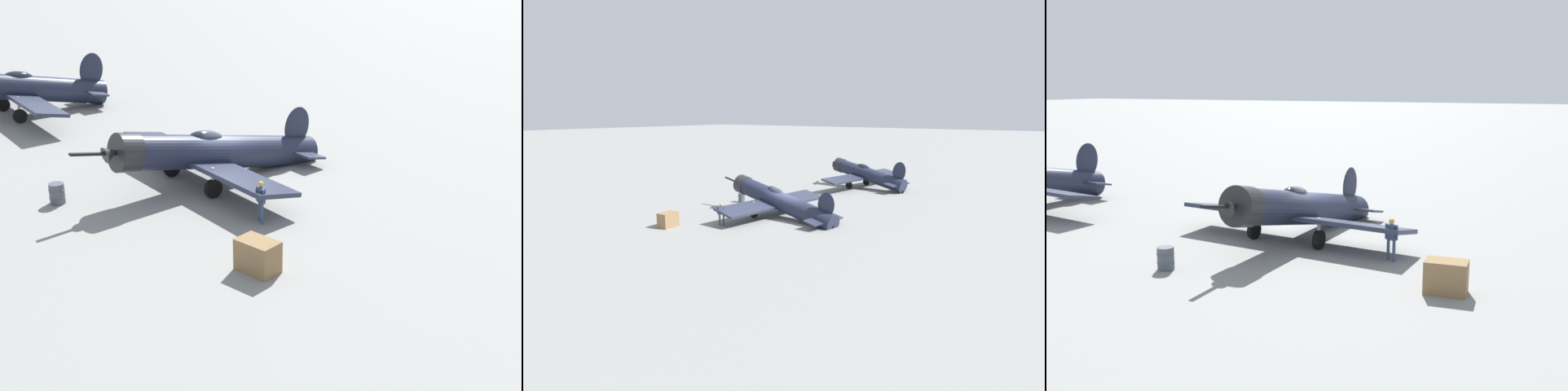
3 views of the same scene
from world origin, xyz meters
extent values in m
plane|color=gray|center=(0.00, 0.00, 0.00)|extent=(400.00, 400.00, 0.00)
cylinder|color=#1E2338|center=(0.00, 0.00, 1.22)|extent=(10.08, 2.61, 3.28)
cylinder|color=#232326|center=(-4.71, 0.55, 2.12)|extent=(1.35, 1.70, 1.72)
cone|color=#232326|center=(-5.35, 0.62, 2.25)|extent=(0.73, 0.73, 0.75)
cube|color=black|center=(-5.50, 0.64, 2.25)|extent=(3.10, 0.40, 0.68)
ellipsoid|color=black|center=(-0.98, 0.11, 2.03)|extent=(1.87, 0.96, 0.99)
cube|color=#282D42|center=(-1.18, 0.14, 1.04)|extent=(3.28, 10.68, 0.57)
ellipsoid|color=#1E2338|center=(4.12, -0.48, 1.65)|extent=(1.82, 0.33, 2.10)
cube|color=#282D42|center=(3.92, -0.46, 0.54)|extent=(1.49, 3.50, 0.30)
cylinder|color=#999BA0|center=(-1.96, -1.41, 0.85)|extent=(0.14, 0.14, 0.90)
cylinder|color=black|center=(-1.96, -1.41, 0.40)|extent=(0.82, 0.29, 0.80)
cylinder|color=#999BA0|center=(-1.58, 1.83, 0.85)|extent=(0.14, 0.14, 0.90)
cylinder|color=black|center=(-1.58, 1.83, 0.40)|extent=(0.82, 0.29, 0.80)
cylinder|color=black|center=(4.71, -0.55, 0.14)|extent=(0.29, 0.13, 0.28)
cylinder|color=#1E2338|center=(-0.42, 16.37, 1.49)|extent=(8.78, 2.83, 2.99)
ellipsoid|color=black|center=(-1.26, 16.50, 2.27)|extent=(1.89, 1.03, 0.98)
cube|color=#282D42|center=(-1.43, 16.53, 1.27)|extent=(3.65, 11.93, 0.50)
ellipsoid|color=#1E2338|center=(3.12, 15.80, 2.18)|extent=(1.85, 0.41, 2.34)
cube|color=#282D42|center=(2.92, 15.83, 0.94)|extent=(1.62, 3.53, 0.30)
cylinder|color=#999BA0|center=(-2.19, 14.99, 0.96)|extent=(0.14, 0.14, 1.11)
cylinder|color=black|center=(-2.19, 14.99, 0.40)|extent=(0.82, 0.32, 0.80)
cylinder|color=#999BA0|center=(-1.67, 18.23, 0.96)|extent=(0.14, 0.14, 1.11)
cylinder|color=black|center=(-1.67, 18.23, 0.40)|extent=(0.82, 0.32, 0.80)
cylinder|color=black|center=(3.62, 15.72, 0.14)|extent=(0.29, 0.14, 0.28)
cylinder|color=#384766|center=(-2.28, -4.45, 0.42)|extent=(0.12, 0.12, 0.84)
cylinder|color=#384766|center=(-2.42, -4.72, 0.42)|extent=(0.12, 0.12, 0.84)
cube|color=#384766|center=(-2.35, -4.58, 1.13)|extent=(0.41, 0.51, 0.59)
sphere|color=tan|center=(-2.35, -4.58, 1.56)|extent=(0.22, 0.22, 0.22)
cylinder|color=#384766|center=(-2.22, -4.34, 1.15)|extent=(0.09, 0.09, 0.56)
cylinder|color=#384766|center=(-2.48, -4.83, 1.15)|extent=(0.09, 0.09, 0.56)
cube|color=olive|center=(-5.14, -7.25, 0.54)|extent=(0.97, 1.41, 1.08)
cylinder|color=#474C56|center=(-6.80, 2.57, 0.42)|extent=(0.61, 0.61, 0.84)
torus|color=#474C56|center=(-6.80, 2.57, 0.59)|extent=(0.65, 0.65, 0.04)
torus|color=#474C56|center=(-6.80, 2.57, 0.25)|extent=(0.65, 0.65, 0.04)
camera|label=1|loc=(-18.78, -21.14, 10.35)|focal=46.58mm
camera|label=2|loc=(19.70, -26.72, 8.19)|focal=29.67mm
camera|label=3|loc=(-24.01, -10.92, 6.65)|focal=41.76mm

